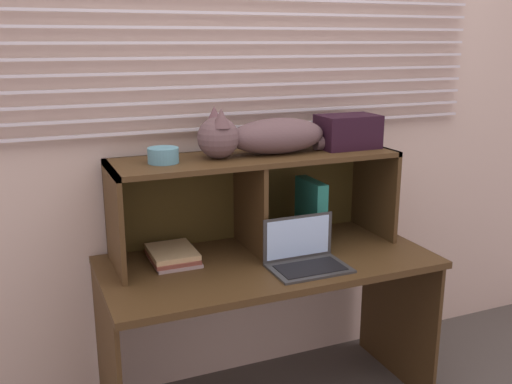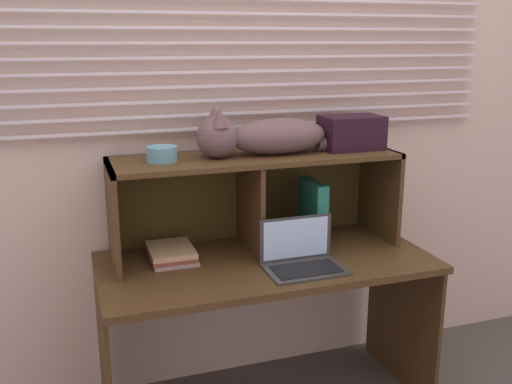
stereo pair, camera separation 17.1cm
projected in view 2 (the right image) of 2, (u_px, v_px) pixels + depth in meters
name	position (u px, v px, depth m)	size (l,w,h in m)	color
back_panel_with_blinds	(240.00, 122.00, 2.65)	(4.40, 0.08, 2.50)	beige
desk	(266.00, 289.00, 2.49)	(1.41, 0.66, 0.72)	#432D17
hutch_shelf_unit	(253.00, 182.00, 2.53)	(1.25, 0.37, 0.43)	#432D17
cat	(263.00, 136.00, 2.45)	(0.76, 0.19, 0.21)	brown
laptop	(302.00, 258.00, 2.35)	(0.32, 0.22, 0.20)	#333333
binder_upright	(313.00, 212.00, 2.62)	(0.05, 0.22, 0.29)	#227C6C
book_stack	(171.00, 253.00, 2.45)	(0.19, 0.25, 0.05)	gray
small_basket	(162.00, 154.00, 2.33)	(0.12, 0.12, 0.06)	teal
storage_box	(351.00, 133.00, 2.59)	(0.27, 0.18, 0.15)	black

